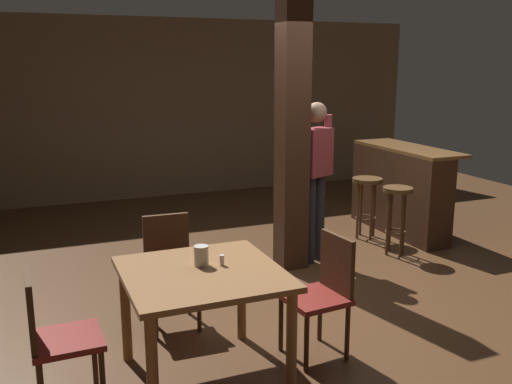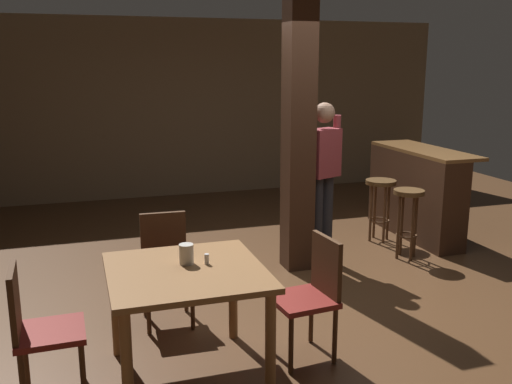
% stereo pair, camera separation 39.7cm
% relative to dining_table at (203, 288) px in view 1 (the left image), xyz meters
% --- Properties ---
extents(ground_plane, '(10.80, 10.80, 0.00)m').
position_rel_dining_table_xyz_m(ground_plane, '(1.47, 1.06, -0.66)').
color(ground_plane, '#4C301C').
extents(wall_back, '(8.00, 0.10, 2.80)m').
position_rel_dining_table_xyz_m(wall_back, '(1.47, 5.56, 0.74)').
color(wall_back, '#756047').
rests_on(wall_back, ground_plane).
extents(pillar, '(0.28, 0.28, 2.80)m').
position_rel_dining_table_xyz_m(pillar, '(1.51, 1.78, 0.74)').
color(pillar, '#382114').
rests_on(pillar, ground_plane).
extents(dining_table, '(1.03, 1.03, 0.78)m').
position_rel_dining_table_xyz_m(dining_table, '(0.00, 0.00, 0.00)').
color(dining_table, brown).
rests_on(dining_table, ground_plane).
extents(chair_east, '(0.46, 0.46, 0.89)m').
position_rel_dining_table_xyz_m(chair_east, '(0.91, -0.00, -0.15)').
color(chair_east, maroon).
rests_on(chair_east, ground_plane).
extents(chair_west, '(0.43, 0.43, 0.89)m').
position_rel_dining_table_xyz_m(chair_west, '(-0.95, 0.00, -0.15)').
color(chair_west, maroon).
rests_on(chair_west, ground_plane).
extents(chair_north, '(0.44, 0.44, 0.89)m').
position_rel_dining_table_xyz_m(chair_north, '(0.00, 0.93, -0.15)').
color(chair_north, maroon).
rests_on(chair_north, ground_plane).
extents(napkin_cup, '(0.10, 0.10, 0.14)m').
position_rel_dining_table_xyz_m(napkin_cup, '(0.02, 0.10, 0.19)').
color(napkin_cup, beige).
rests_on(napkin_cup, dining_table).
extents(salt_shaker, '(0.03, 0.03, 0.07)m').
position_rel_dining_table_xyz_m(salt_shaker, '(0.16, 0.05, 0.16)').
color(salt_shaker, silver).
rests_on(salt_shaker, dining_table).
extents(standing_person, '(0.46, 0.31, 1.72)m').
position_rel_dining_table_xyz_m(standing_person, '(1.81, 1.82, 0.34)').
color(standing_person, maroon).
rests_on(standing_person, ground_plane).
extents(bar_counter, '(0.56, 1.62, 1.09)m').
position_rel_dining_table_xyz_m(bar_counter, '(3.32, 2.38, -0.10)').
color(bar_counter, brown).
rests_on(bar_counter, ground_plane).
extents(bar_stool_near, '(0.33, 0.33, 0.77)m').
position_rel_dining_table_xyz_m(bar_stool_near, '(2.77, 1.68, -0.09)').
color(bar_stool_near, '#4C3319').
rests_on(bar_stool_near, ground_plane).
extents(bar_stool_mid, '(0.36, 0.36, 0.75)m').
position_rel_dining_table_xyz_m(bar_stool_mid, '(2.80, 2.33, -0.09)').
color(bar_stool_mid, '#4C3319').
rests_on(bar_stool_mid, ground_plane).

